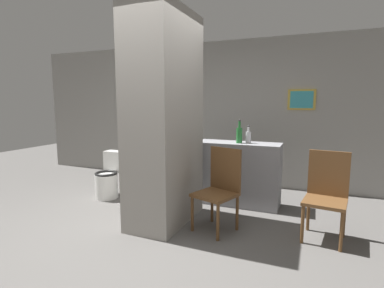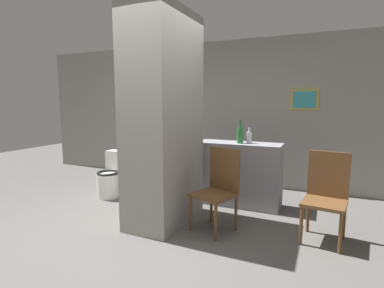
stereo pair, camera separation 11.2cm
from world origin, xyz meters
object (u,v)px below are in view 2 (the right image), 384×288
toilet (111,177)px  bicycle (176,171)px  chair_near_pillar (218,186)px  chair_by_doorway (326,193)px  bottle_tall (240,135)px

toilet → bicycle: bicycle is taller
bicycle → toilet: bearing=-140.6°
chair_near_pillar → chair_by_doorway: bearing=30.3°
toilet → bottle_tall: (2.00, 0.42, 0.74)m
bicycle → bottle_tall: size_ratio=4.82×
toilet → chair_near_pillar: 2.07m
bicycle → bottle_tall: 1.39m
chair_by_doorway → chair_near_pillar: bearing=-161.6°
chair_near_pillar → bottle_tall: size_ratio=2.83×
chair_near_pillar → bicycle: size_ratio=0.59×
chair_near_pillar → chair_by_doorway: same height
toilet → chair_by_doorway: bearing=-4.8°
chair_by_doorway → bicycle: 2.52m
toilet → chair_by_doorway: size_ratio=0.74×
bottle_tall → chair_near_pillar: bearing=-90.5°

